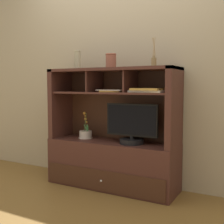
# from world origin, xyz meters

# --- Properties ---
(floor_plane) EXTENTS (6.00, 6.00, 0.02)m
(floor_plane) POSITION_xyz_m (0.00, 0.00, -0.01)
(floor_plane) COLOR brown
(floor_plane) RESTS_ON ground
(back_wall) EXTENTS (6.00, 0.02, 2.80)m
(back_wall) POSITION_xyz_m (0.00, 0.24, 1.40)
(back_wall) COLOR tan
(back_wall) RESTS_ON ground
(media_console) EXTENTS (1.40, 0.46, 1.26)m
(media_console) POSITION_xyz_m (0.00, 0.01, 0.41)
(media_console) COLOR #48261F
(media_console) RESTS_ON ground
(tv_monitor) EXTENTS (0.55, 0.24, 0.41)m
(tv_monitor) POSITION_xyz_m (0.24, -0.03, 0.67)
(tv_monitor) COLOR black
(tv_monitor) RESTS_ON media_console
(potted_orchid) EXTENTS (0.16, 0.16, 0.30)m
(potted_orchid) POSITION_xyz_m (-0.35, 0.01, 0.54)
(potted_orchid) COLOR beige
(potted_orchid) RESTS_ON media_console
(magazine_stack_left) EXTENTS (0.37, 0.29, 0.04)m
(magazine_stack_left) POSITION_xyz_m (0.44, -0.05, 1.04)
(magazine_stack_left) COLOR beige
(magazine_stack_left) RESTS_ON media_console
(magazine_stack_centre) EXTENTS (0.32, 0.25, 0.02)m
(magazine_stack_centre) POSITION_xyz_m (0.03, -0.02, 1.03)
(magazine_stack_centre) COLOR gold
(magazine_stack_centre) RESTS_ON media_console
(diffuser_bottle) EXTENTS (0.05, 0.05, 0.28)m
(diffuser_bottle) POSITION_xyz_m (0.46, 0.01, 1.31)
(diffuser_bottle) COLOR olive
(diffuser_bottle) RESTS_ON media_console
(ceramic_vase) EXTENTS (0.11, 0.11, 0.15)m
(ceramic_vase) POSITION_xyz_m (0.00, -0.02, 1.34)
(ceramic_vase) COLOR brown
(ceramic_vase) RESTS_ON media_console
(accent_vase) EXTENTS (0.07, 0.07, 0.21)m
(accent_vase) POSITION_xyz_m (-0.46, 0.03, 1.37)
(accent_vase) COLOR tan
(accent_vase) RESTS_ON media_console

